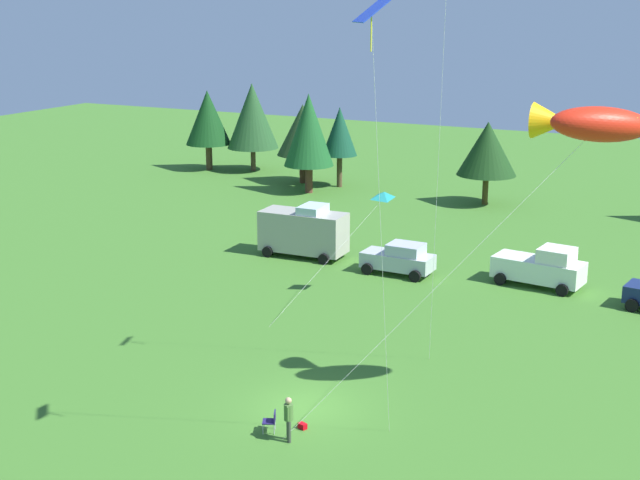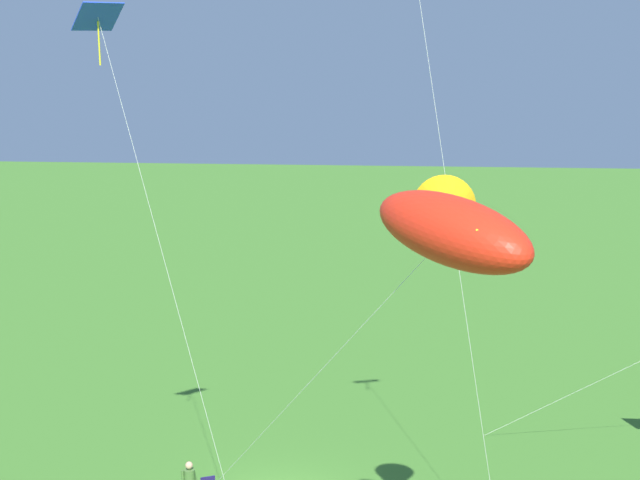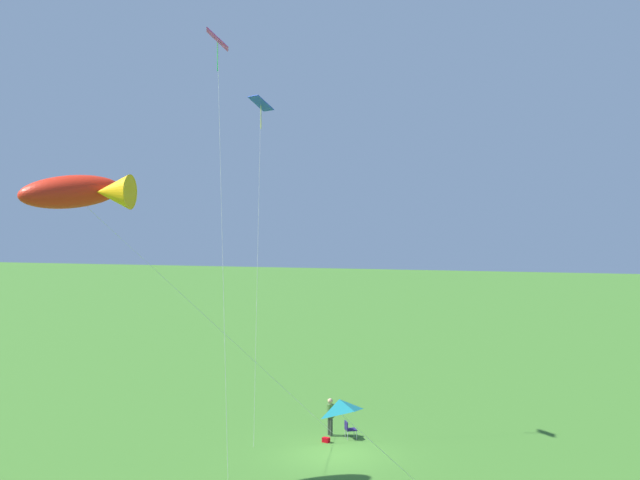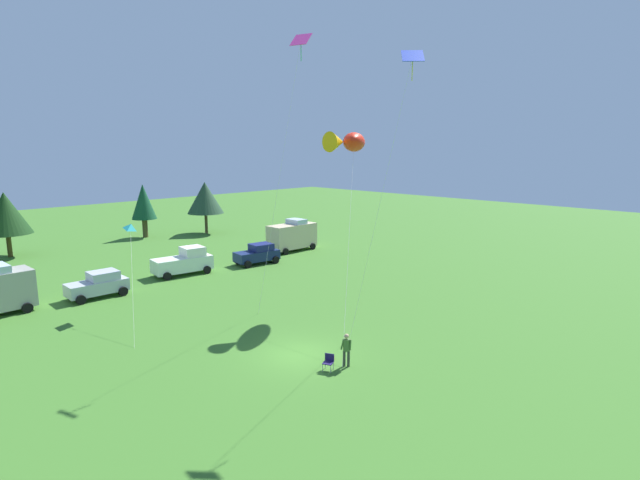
# 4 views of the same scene
# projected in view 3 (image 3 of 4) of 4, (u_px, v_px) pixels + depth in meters

# --- Properties ---
(ground_plane) EXTENTS (160.00, 160.00, 0.00)m
(ground_plane) POSITION_uv_depth(u_px,v_px,m) (335.00, 455.00, 38.16)
(ground_plane) COLOR #3B6E25
(person_kite_flyer) EXTENTS (0.50, 0.50, 1.74)m
(person_kite_flyer) POSITION_uv_depth(u_px,v_px,m) (330.00, 414.00, 40.96)
(person_kite_flyer) COLOR #343D30
(person_kite_flyer) RESTS_ON ground
(folding_chair) EXTENTS (0.64, 0.64, 0.82)m
(folding_chair) POSITION_uv_depth(u_px,v_px,m) (349.00, 428.00, 40.47)
(folding_chair) COLOR #1E174C
(folding_chair) RESTS_ON ground
(backpack_on_grass) EXTENTS (0.38, 0.32, 0.22)m
(backpack_on_grass) POSITION_uv_depth(u_px,v_px,m) (326.00, 440.00, 39.95)
(backpack_on_grass) COLOR red
(backpack_on_grass) RESTS_ON ground
(kite_large_fish) EXTENTS (11.35, 9.24, 12.09)m
(kite_large_fish) POSITION_uv_depth(u_px,v_px,m) (81.00, 192.00, 34.61)
(kite_large_fish) COLOR red
(kite_large_fish) RESTS_ON ground
(kite_delta_teal) EXTENTS (3.98, 7.29, 5.99)m
(kite_delta_teal) POSITION_uv_depth(u_px,v_px,m) (340.00, 407.00, 23.85)
(kite_delta_teal) COLOR teal
(kite_delta_teal) RESTS_ON ground
(kite_diamond_blue) EXTENTS (1.36, 4.11, 15.69)m
(kite_diamond_blue) POSITION_uv_depth(u_px,v_px,m) (261.00, 114.00, 41.59)
(kite_diamond_blue) COLOR blue
(kite_diamond_blue) RESTS_ON ground
(kite_diamond_rainbow) EXTENTS (1.80, 3.71, 17.51)m
(kite_diamond_rainbow) POSITION_uv_depth(u_px,v_px,m) (218.00, 54.00, 33.95)
(kite_diamond_rainbow) COLOR #E1379B
(kite_diamond_rainbow) RESTS_ON ground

